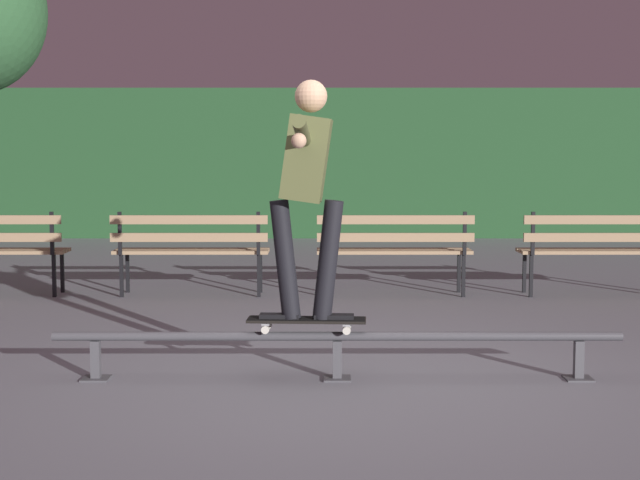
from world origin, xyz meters
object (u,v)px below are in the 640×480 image
Objects in this scene: skateboard at (305,321)px; park_bench_right_center at (393,244)px; grind_rail at (335,343)px; park_bench_rightmost at (596,244)px; skateboarder at (305,178)px; park_bench_left_center at (189,244)px.

skateboard is 3.72m from park_bench_right_center.
grind_rail is 4.76× the size of skateboard.
park_bench_rightmost is at bearing 0.00° from park_bench_right_center.
skateboarder is 4.74m from park_bench_rightmost.
park_bench_right_center and park_bench_rightmost have the same top height.
park_bench_right_center is at bearing 0.00° from park_bench_left_center.
skateboarder is 3.80m from park_bench_right_center.
park_bench_right_center is at bearing 76.74° from skateboarder.
park_bench_right_center is 1.00× the size of park_bench_rightmost.
skateboard is 0.49× the size of park_bench_rightmost.
skateboard is 4.68m from park_bench_rightmost.
park_bench_left_center is (-1.25, 3.62, -0.79)m from skateboarder.
grind_rail is at bearing 0.04° from skateboarder.
park_bench_left_center is at bearing 180.00° from park_bench_right_center.
park_bench_right_center reaches higher than grind_rail.
park_bench_right_center is at bearing 76.70° from skateboard.
grind_rail is at bearing -0.00° from skateboard.
park_bench_rightmost is at bearing 0.00° from park_bench_left_center.
skateboard reaches higher than grind_rail.
skateboard is 0.51× the size of skateboarder.
skateboarder is at bearing -3.03° from skateboard.
park_bench_right_center is 2.10m from park_bench_rightmost.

